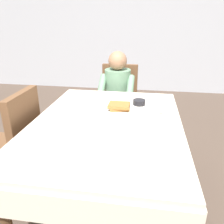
{
  "coord_description": "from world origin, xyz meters",
  "views": [
    {
      "loc": [
        0.28,
        -1.52,
        1.45
      ],
      "look_at": [
        0.03,
        0.06,
        0.79
      ],
      "focal_mm": 36.45,
      "sensor_mm": 36.0,
      "label": 1
    }
  ],
  "objects_px": {
    "bowl_butter": "(139,102)",
    "cup_coffee": "(154,109)",
    "dining_table_main": "(107,132)",
    "knife_right_of_plate": "(141,113)",
    "breakfast_stack": "(119,106)",
    "diner_person": "(117,91)",
    "plate_breakfast": "(118,110)",
    "chair_left_side": "(16,138)",
    "chair_diner": "(119,98)",
    "fork_left_of_plate": "(95,110)",
    "spoon_near_edge": "(114,130)",
    "syrup_pitcher": "(88,99)"
  },
  "relations": [
    {
      "from": "chair_left_side",
      "to": "breakfast_stack",
      "type": "distance_m",
      "value": 0.9
    },
    {
      "from": "spoon_near_edge",
      "to": "syrup_pitcher",
      "type": "bearing_deg",
      "value": 106.08
    },
    {
      "from": "diner_person",
      "to": "fork_left_of_plate",
      "type": "distance_m",
      "value": 0.83
    },
    {
      "from": "chair_diner",
      "to": "fork_left_of_plate",
      "type": "bearing_deg",
      "value": 85.69
    },
    {
      "from": "plate_breakfast",
      "to": "syrup_pitcher",
      "type": "relative_size",
      "value": 3.5
    },
    {
      "from": "knife_right_of_plate",
      "to": "spoon_near_edge",
      "type": "height_order",
      "value": "same"
    },
    {
      "from": "chair_left_side",
      "to": "knife_right_of_plate",
      "type": "relative_size",
      "value": 4.65
    },
    {
      "from": "bowl_butter",
      "to": "fork_left_of_plate",
      "type": "distance_m",
      "value": 0.41
    },
    {
      "from": "cup_coffee",
      "to": "plate_breakfast",
      "type": "bearing_deg",
      "value": 175.44
    },
    {
      "from": "diner_person",
      "to": "syrup_pitcher",
      "type": "distance_m",
      "value": 0.69
    },
    {
      "from": "chair_diner",
      "to": "syrup_pitcher",
      "type": "bearing_deg",
      "value": 78.01
    },
    {
      "from": "chair_left_side",
      "to": "bowl_butter",
      "type": "height_order",
      "value": "chair_left_side"
    },
    {
      "from": "plate_breakfast",
      "to": "knife_right_of_plate",
      "type": "xyz_separation_m",
      "value": [
        0.19,
        -0.02,
        -0.01
      ]
    },
    {
      "from": "bowl_butter",
      "to": "cup_coffee",
      "type": "bearing_deg",
      "value": -57.57
    },
    {
      "from": "syrup_pitcher",
      "to": "spoon_near_edge",
      "type": "distance_m",
      "value": 0.58
    },
    {
      "from": "chair_left_side",
      "to": "fork_left_of_plate",
      "type": "relative_size",
      "value": 5.17
    },
    {
      "from": "bowl_butter",
      "to": "diner_person",
      "type": "bearing_deg",
      "value": 114.28
    },
    {
      "from": "breakfast_stack",
      "to": "plate_breakfast",
      "type": "bearing_deg",
      "value": -179.91
    },
    {
      "from": "dining_table_main",
      "to": "cup_coffee",
      "type": "distance_m",
      "value": 0.42
    },
    {
      "from": "breakfast_stack",
      "to": "syrup_pitcher",
      "type": "xyz_separation_m",
      "value": [
        -0.3,
        0.14,
        -0.0
      ]
    },
    {
      "from": "dining_table_main",
      "to": "cup_coffee",
      "type": "height_order",
      "value": "cup_coffee"
    },
    {
      "from": "diner_person",
      "to": "plate_breakfast",
      "type": "bearing_deg",
      "value": 98.3
    },
    {
      "from": "spoon_near_edge",
      "to": "dining_table_main",
      "type": "bearing_deg",
      "value": 103.61
    },
    {
      "from": "dining_table_main",
      "to": "breakfast_stack",
      "type": "relative_size",
      "value": 8.47
    },
    {
      "from": "chair_left_side",
      "to": "chair_diner",
      "type": "bearing_deg",
      "value": -31.39
    },
    {
      "from": "knife_right_of_plate",
      "to": "breakfast_stack",
      "type": "bearing_deg",
      "value": 84.85
    },
    {
      "from": "diner_person",
      "to": "bowl_butter",
      "type": "distance_m",
      "value": 0.69
    },
    {
      "from": "chair_diner",
      "to": "fork_left_of_plate",
      "type": "relative_size",
      "value": 5.17
    },
    {
      "from": "chair_diner",
      "to": "spoon_near_edge",
      "type": "height_order",
      "value": "chair_diner"
    },
    {
      "from": "diner_person",
      "to": "dining_table_main",
      "type": "bearing_deg",
      "value": 93.21
    },
    {
      "from": "plate_breakfast",
      "to": "fork_left_of_plate",
      "type": "distance_m",
      "value": 0.19
    },
    {
      "from": "cup_coffee",
      "to": "knife_right_of_plate",
      "type": "relative_size",
      "value": 0.56
    },
    {
      "from": "dining_table_main",
      "to": "knife_right_of_plate",
      "type": "bearing_deg",
      "value": 37.92
    },
    {
      "from": "plate_breakfast",
      "to": "knife_right_of_plate",
      "type": "relative_size",
      "value": 1.4
    },
    {
      "from": "chair_diner",
      "to": "cup_coffee",
      "type": "relative_size",
      "value": 8.23
    },
    {
      "from": "chair_diner",
      "to": "cup_coffee",
      "type": "distance_m",
      "value": 1.09
    },
    {
      "from": "diner_person",
      "to": "plate_breakfast",
      "type": "xyz_separation_m",
      "value": [
        0.12,
        -0.8,
        0.08
      ]
    },
    {
      "from": "breakfast_stack",
      "to": "knife_right_of_plate",
      "type": "bearing_deg",
      "value": -6.24
    },
    {
      "from": "plate_breakfast",
      "to": "syrup_pitcher",
      "type": "xyz_separation_m",
      "value": [
        -0.29,
        0.14,
        0.03
      ]
    },
    {
      "from": "cup_coffee",
      "to": "spoon_near_edge",
      "type": "height_order",
      "value": "cup_coffee"
    },
    {
      "from": "chair_left_side",
      "to": "cup_coffee",
      "type": "height_order",
      "value": "chair_left_side"
    },
    {
      "from": "chair_left_side",
      "to": "spoon_near_edge",
      "type": "relative_size",
      "value": 6.2
    },
    {
      "from": "chair_left_side",
      "to": "spoon_near_edge",
      "type": "height_order",
      "value": "chair_left_side"
    },
    {
      "from": "chair_diner",
      "to": "spoon_near_edge",
      "type": "relative_size",
      "value": 6.2
    },
    {
      "from": "plate_breakfast",
      "to": "bowl_butter",
      "type": "distance_m",
      "value": 0.24
    },
    {
      "from": "cup_coffee",
      "to": "knife_right_of_plate",
      "type": "xyz_separation_m",
      "value": [
        -0.1,
        0.0,
        -0.04
      ]
    },
    {
      "from": "dining_table_main",
      "to": "knife_right_of_plate",
      "type": "height_order",
      "value": "knife_right_of_plate"
    },
    {
      "from": "cup_coffee",
      "to": "bowl_butter",
      "type": "xyz_separation_m",
      "value": [
        -0.13,
        0.2,
        -0.02
      ]
    },
    {
      "from": "dining_table_main",
      "to": "cup_coffee",
      "type": "relative_size",
      "value": 13.49
    },
    {
      "from": "dining_table_main",
      "to": "diner_person",
      "type": "distance_m",
      "value": 1.02
    }
  ]
}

